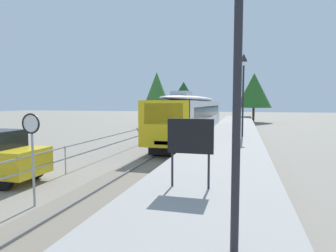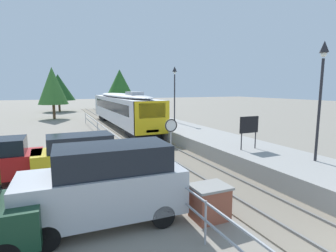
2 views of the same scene
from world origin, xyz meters
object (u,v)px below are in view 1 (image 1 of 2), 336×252
commuter_train (193,114)px  platform_notice_board (190,139)px  platform_lamp_mid_platform (243,79)px  speed_limit_sign (32,136)px

commuter_train → platform_notice_board: bearing=-80.4°
commuter_train → platform_notice_board: size_ratio=10.34×
platform_notice_board → platform_lamp_mid_platform: bearing=84.2°
commuter_train → speed_limit_sign: size_ratio=6.63×
platform_lamp_mid_platform → speed_limit_sign: bearing=-115.9°
platform_notice_board → speed_limit_sign: bearing=-178.2°
commuter_train → platform_notice_board: 16.84m
commuter_train → speed_limit_sign: commuter_train is taller
commuter_train → platform_notice_board: commuter_train is taller
speed_limit_sign → commuter_train: bearing=83.5°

